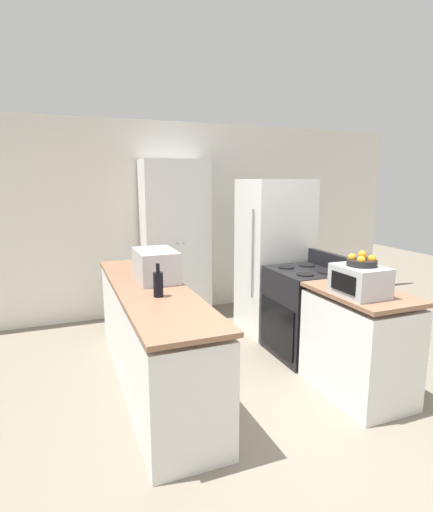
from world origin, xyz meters
name	(u,v)px	position (x,y,z in m)	size (l,w,h in m)	color
ground_plane	(316,455)	(0.00, 0.00, 0.00)	(14.00, 14.00, 0.00)	slate
wall_back	(176,219)	(0.00, 3.36, 1.30)	(7.00, 0.06, 2.60)	silver
counter_left	(152,338)	(-0.81, 1.37, 0.44)	(0.60, 2.54, 0.92)	silver
counter_right	(358,345)	(0.81, 0.56, 0.44)	(0.60, 0.93, 0.92)	silver
pantry_cabinet	(175,240)	(-0.09, 3.08, 1.05)	(0.86, 0.49, 2.09)	silver
stove	(304,312)	(0.83, 1.41, 0.47)	(0.66, 0.73, 1.08)	black
refrigerator	(274,257)	(0.88, 2.16, 0.92)	(0.77, 0.69, 1.84)	white
microwave	(156,265)	(-0.71, 1.56, 1.06)	(0.35, 0.52, 0.29)	#B2B2B7
wine_bottle	(158,284)	(-0.81, 1.04, 1.02)	(0.08, 0.08, 0.27)	black
toaster_oven	(360,281)	(0.70, 0.48, 1.04)	(0.33, 0.40, 0.24)	#B2B2B7
fruit_bowl	(362,261)	(0.71, 0.48, 1.20)	(0.24, 0.24, 0.12)	black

